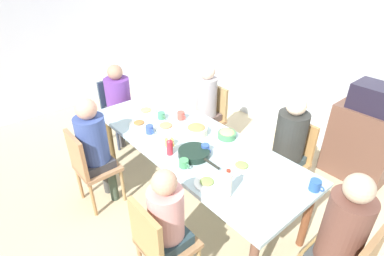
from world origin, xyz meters
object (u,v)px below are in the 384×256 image
Objects in this scene: chair_4 at (290,156)px; bottle_1 at (170,146)px; plate_2 at (242,166)px; chair_5 at (211,115)px; person_2 at (168,221)px; plate_4 at (146,111)px; cup_1 at (181,116)px; serving_pan at (194,153)px; cup_4 at (315,185)px; cup_2 at (205,149)px; person_5 at (206,102)px; chair_0 at (117,108)px; chair_2 at (159,242)px; cup_3 at (150,129)px; microwave at (377,98)px; plate_0 at (166,126)px; cup_5 at (184,163)px; person_4 at (289,141)px; bowl_1 at (227,134)px; side_cabinet at (361,144)px; bowl_0 at (196,130)px; dining_table at (192,147)px; person_3 at (339,237)px; plate_3 at (207,183)px; person_1 at (94,144)px; chair_1 at (89,165)px; bottle_0 at (228,184)px; plate_1 at (139,123)px; cup_0 at (161,116)px; cup_6 at (169,142)px; person_0 at (119,97)px.

bottle_1 is at bearing -116.71° from chair_4.
plate_2 is (-0.01, -0.80, 0.26)m from chair_4.
plate_2 is at bearing 32.19° from bottle_1.
person_2 is at bearing -52.36° from chair_5.
cup_1 reaches higher than plate_4.
cup_4 is at bearing 23.90° from serving_pan.
cup_4 is (0.95, 0.31, 0.00)m from cup_2.
person_5 is (-1.24, -0.09, 0.21)m from chair_4.
chair_2 is (2.24, -0.85, 0.00)m from chair_0.
plate_4 is 0.50m from cup_3.
bottle_1 is 2.30m from microwave.
cup_5 is (0.66, -0.28, 0.02)m from plate_0.
serving_pan is 0.72m from cup_1.
cup_4 is (0.56, -0.48, 0.06)m from person_4.
bowl_1 is 1.63× the size of cup_2.
chair_5 reaches higher than cup_3.
microwave is (0.00, 0.00, 0.59)m from side_cabinet.
bowl_0 is 0.34m from cup_2.
chair_4 is (0.00, 1.71, 0.00)m from chair_2.
microwave reaches higher than chair_4.
person_5 reaches higher than dining_table.
person_3 is 5.99× the size of plate_3.
cup_1 is (0.20, 0.96, 0.07)m from person_1.
cup_2 is at bearing 43.84° from chair_1.
person_3 is (0.91, 0.76, 0.07)m from person_2.
cup_3 reaches higher than serving_pan.
person_1 is 0.98m from cup_1.
bottle_0 is at bearing -125.01° from cup_4.
chair_0 and chair_2 have the same top height.
plate_1 is at bearing -128.46° from microwave.
chair_0 is at bearing 171.54° from plate_3.
chair_1 is at bearing -140.32° from bottle_1.
person_1 reaches higher than chair_0.
cup_2 is at bearing -113.70° from chair_4.
cup_5 is at bearing -36.81° from cup_1.
cup_0 reaches higher than cup_5.
chair_0 is 1.88m from cup_2.
plate_1 is at bearing 178.07° from cup_3.
person_5 reaches higher than cup_6.
plate_2 is 0.93× the size of bowl_0.
person_0 is 1.75m from serving_pan.
plate_0 is 1.00m from plate_2.
bottle_0 is (0.15, -1.06, 0.14)m from person_4.
serving_pan is at bearing 8.47° from cup_3.
plate_3 is 1.13m from cup_1.
cup_1 is at bearing 172.12° from plate_2.
chair_5 is 7.82× the size of cup_3.
person_4 is 0.71m from plate_2.
cup_6 is 2.29m from side_cabinet.
cup_6 reaches higher than plate_1.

